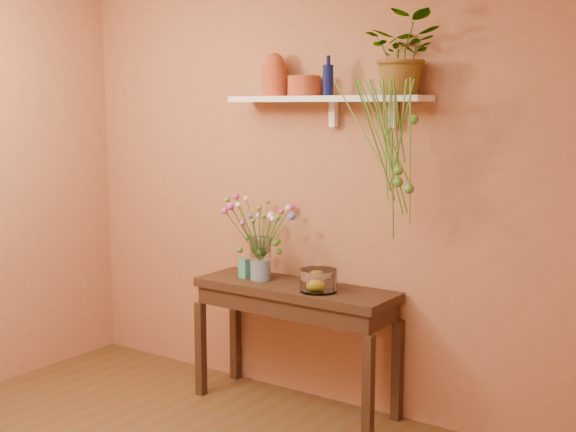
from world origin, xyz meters
TOP-DOWN VIEW (x-y plane):
  - room at (0.00, 0.00)m, footprint 4.04×4.04m
  - sideboard at (-0.10, 1.77)m, footprint 1.29×0.42m
  - wall_shelf at (0.06, 1.87)m, footprint 1.30×0.24m
  - terracotta_jug at (-0.33, 1.88)m, footprint 0.17×0.17m
  - terracotta_pot at (-0.11, 1.88)m, footprint 0.25×0.25m
  - blue_bottle at (0.08, 1.85)m, footprint 0.08×0.08m
  - spider_plant at (0.56, 1.87)m, footprint 0.47×0.43m
  - plant_fronds at (0.61, 1.70)m, footprint 0.54×0.41m
  - glass_vase at (-0.36, 1.76)m, footprint 0.13×0.13m
  - bouquet at (-0.35, 1.76)m, footprint 0.46×0.43m
  - glass_bowl at (0.11, 1.71)m, footprint 0.22×0.22m
  - lemon at (0.09, 1.72)m, footprint 0.07×0.07m
  - carton at (-0.48, 1.75)m, footprint 0.07×0.05m

SIDE VIEW (x-z plane):
  - sideboard at x=-0.10m, z-range 0.28..1.06m
  - lemon at x=0.09m, z-range 0.79..0.86m
  - glass_bowl at x=0.11m, z-range 0.78..0.91m
  - carton at x=-0.48m, z-range 0.79..0.91m
  - glass_vase at x=-0.36m, z-range 0.77..1.04m
  - bouquet at x=-0.35m, z-range 0.96..1.36m
  - room at x=0.00m, z-range 0.00..2.70m
  - plant_fronds at x=0.61m, z-range 1.20..2.09m
  - wall_shelf at x=0.06m, z-range 1.82..2.01m
  - terracotta_pot at x=-0.11m, z-range 1.94..2.06m
  - blue_bottle at x=0.08m, z-range 1.92..2.15m
  - terracotta_jug at x=-0.33m, z-range 1.93..2.20m
  - spider_plant at x=0.56m, z-range 1.94..2.39m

